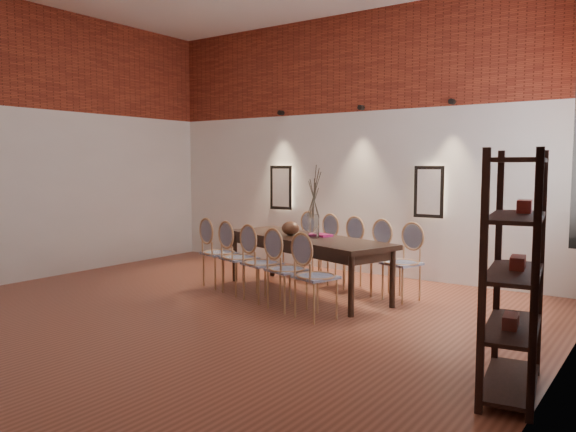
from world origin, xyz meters
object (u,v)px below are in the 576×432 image
Objects in this scene: chair_far_c at (344,253)px; shelving_rack at (514,273)px; chair_far_e at (402,263)px; chair_far_d at (371,258)px; chair_near_a at (219,253)px; chair_near_c at (262,263)px; dining_table at (306,265)px; book at (322,235)px; vase at (314,226)px; chair_near_e at (316,277)px; chair_far_a at (298,244)px; chair_near_b at (239,258)px; chair_near_d at (287,270)px; bowl at (291,228)px; chair_far_b at (320,248)px.

shelving_rack is (2.82, -2.50, 0.43)m from chair_far_c.
shelving_rack reaches higher than chair_far_c.
chair_far_d is at bearing 0.00° from chair_far_e.
chair_near_a and chair_near_c have the same top height.
dining_table is at bearing 139.96° from shelving_rack.
chair_far_d reaches higher than book.
vase is (1.36, 0.30, 0.43)m from chair_near_a.
chair_near_e is 1.00× the size of chair_far_c.
chair_near_e is at bearing -60.93° from book.
dining_table is at bearing 146.08° from chair_far_a.
chair_near_e is 1.00× the size of chair_far_d.
chair_far_c is at bearing 69.61° from chair_near_b.
book is (-1.05, -0.20, 0.30)m from chair_far_e.
chair_near_d is at bearing -80.84° from vase.
chair_far_a reaches higher than book.
chair_near_e is 0.52× the size of shelving_rack.
chair_near_c is 3.92× the size of bowl.
chair_near_c is 3.62× the size of book.
bowl is (-0.26, 0.03, 0.46)m from dining_table.
chair_far_a is 3.13× the size of vase.
vase is 0.17× the size of shelving_rack.
shelving_rack is (3.73, -1.33, 0.43)m from chair_near_b.
chair_near_b is 1.03m from chair_near_d.
book is (-0.01, 0.21, -0.14)m from vase.
shelving_rack is at bearing -31.87° from vase.
chair_near_d is at bearing 138.12° from chair_far_a.
chair_far_c reaches higher than book.
dining_table is 9.95× the size of book.
bowl is at bearing -162.87° from book.
chair_far_a is (0.42, 1.33, 0.00)m from chair_near_a.
chair_near_a is at bearing -157.72° from bowl.
book is at bearing 38.23° from chair_near_a.
chair_near_e is at bearing -33.92° from dining_table.
chair_near_d is 1.00× the size of chair_far_e.
chair_near_d and chair_far_d have the same top height.
chair_far_d is at bearing 45.87° from vase.
chair_far_b is 0.87m from bowl.
shelving_rack is at bearing -3.40° from chair_near_e.
chair_near_d and chair_near_e have the same top height.
chair_far_c is 3.13× the size of vase.
chair_near_c and chair_far_c have the same top height.
chair_near_d and chair_far_e have the same top height.
chair_near_a and chair_far_d have the same top height.
chair_near_a is 1.00× the size of chair_near_c.
chair_near_e is (1.97, -0.62, 0.00)m from chair_near_a.
chair_near_c is at bearing 53.37° from chair_far_e.
dining_table is at bearing -133.57° from book.
chair_near_d is 1.00× the size of chair_near_e.
dining_table is 2.75× the size of chair_near_d.
chair_far_b reaches higher than dining_table.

